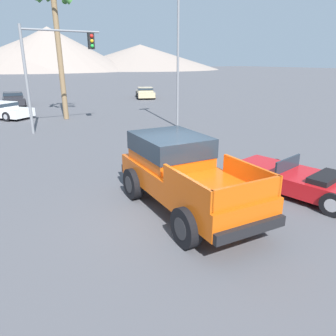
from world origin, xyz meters
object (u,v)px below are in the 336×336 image
Objects in this scene: parked_car_white at (1,110)px; street_lamp_post at (178,43)px; parked_car_dark at (13,99)px; traffic_light_main at (55,58)px; parked_car_tan at (145,92)px; orange_pickup_truck at (181,169)px; red_convertible_car at (301,181)px; palm_tree_tall at (56,17)px.

parked_car_white is 13.74m from street_lamp_post.
parked_car_white is 7.42m from parked_car_dark.
parked_car_dark is 0.73× the size of traffic_light_main.
parked_car_white and parked_car_tan have the same top height.
parked_car_tan is 0.78× the size of traffic_light_main.
orange_pickup_truck is at bearing -90.36° from traffic_light_main.
red_convertible_car is at bearing 95.03° from parked_car_tan.
palm_tree_tall is (-5.17, 6.70, 1.72)m from street_lamp_post.
street_lamp_post is (2.87, 11.17, 4.52)m from red_convertible_car.
traffic_light_main is at bearing 74.92° from parked_car_white.
palm_tree_tall is (1.30, 3.96, 2.57)m from traffic_light_main.
parked_car_tan is 15.67m from palm_tree_tall.
parked_car_dark is 0.51× the size of street_lamp_post.
palm_tree_tall is at bearing 71.89° from traffic_light_main.
street_lamp_post is (8.96, -9.47, 4.36)m from parked_car_white.
red_convertible_car is 21.52m from parked_car_white.
parked_car_dark is at bearing 92.69° from traffic_light_main.
orange_pickup_truck reaches higher than parked_car_dark.
street_lamp_post reaches higher than parked_car_white.
parked_car_dark is 14.37m from traffic_light_main.
traffic_light_main is (2.50, -6.73, 3.51)m from parked_car_white.
parked_car_white is 0.81× the size of traffic_light_main.
palm_tree_tall is (1.38, 16.58, 5.54)m from orange_pickup_truck.
parked_car_dark is 18.63m from street_lamp_post.
red_convertible_car is 0.97× the size of parked_car_white.
orange_pickup_truck is at bearing -94.74° from palm_tree_tall.
street_lamp_post is 0.93× the size of palm_tree_tall.
parked_car_white is at bearing 82.81° from parked_car_dark.
parked_car_tan reaches higher than red_convertible_car.
palm_tree_tall is (-2.30, 17.87, 6.24)m from red_convertible_car.
traffic_light_main is 4.90m from palm_tree_tall.
orange_pickup_truck is at bearing -123.52° from street_lamp_post.
traffic_light_main is (0.08, 12.61, 2.97)m from orange_pickup_truck.
traffic_light_main reaches higher than parked_car_tan.
parked_car_white is 1.10× the size of parked_car_dark.
street_lamp_post is at bearing -52.35° from palm_tree_tall.
red_convertible_car is 1.06× the size of parked_car_dark.
parked_car_white is at bearing 110.36° from traffic_light_main.
palm_tree_tall is (1.95, -9.96, 6.06)m from parked_car_dark.
traffic_light_main is at bearing 93.82° from orange_pickup_truck.
parked_car_tan is 0.54× the size of street_lamp_post.
parked_car_tan is (13.32, -1.06, -0.02)m from parked_car_dark.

